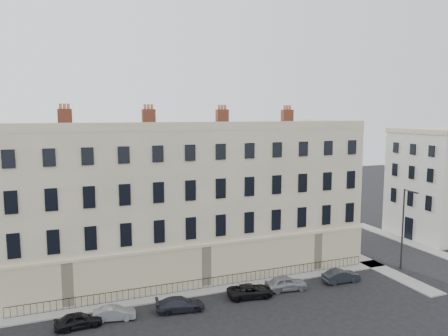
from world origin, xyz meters
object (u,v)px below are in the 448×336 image
at_px(car_d, 250,291).
at_px(car_c, 180,304).
at_px(car_e, 286,283).
at_px(car_f, 341,276).
at_px(streetlamp, 404,225).
at_px(car_b, 114,313).
at_px(car_a, 78,320).

bearing_deg(car_d, car_c, 100.43).
relative_size(car_d, car_e, 1.05).
bearing_deg(car_f, car_d, 91.27).
distance_m(car_c, streetlamp, 25.16).
bearing_deg(car_e, car_b, 96.81).
bearing_deg(streetlamp, car_e, -176.50).
bearing_deg(car_c, streetlamp, -80.34).
distance_m(car_e, streetlamp, 14.90).
height_order(car_c, car_d, car_c).
bearing_deg(car_d, streetlamp, -80.75).
xyz_separation_m(car_b, car_d, (12.07, -0.02, 0.03)).
relative_size(car_c, streetlamp, 0.47).
relative_size(car_a, car_c, 0.87).
relative_size(car_c, car_d, 0.98).
xyz_separation_m(car_a, car_c, (8.15, -0.07, -0.02)).
height_order(car_b, car_c, car_c).
distance_m(car_a, car_e, 18.64).
height_order(car_d, streetlamp, streetlamp).
xyz_separation_m(car_a, car_d, (14.85, 0.28, -0.03)).
bearing_deg(car_f, car_c, 92.59).
distance_m(car_a, car_b, 2.79).
relative_size(car_a, car_e, 0.90).
bearing_deg(car_d, car_b, 97.26).
distance_m(car_e, car_f, 6.07).
bearing_deg(car_f, car_b, 91.32).
relative_size(car_e, car_f, 1.05).
bearing_deg(streetlamp, car_d, -176.12).
height_order(car_a, streetlamp, streetlamp).
relative_size(car_b, streetlamp, 0.39).
distance_m(car_d, streetlamp, 18.59).
height_order(car_b, car_f, car_f).
height_order(car_f, streetlamp, streetlamp).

